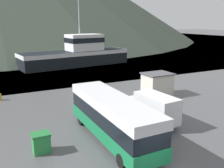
{
  "coord_description": "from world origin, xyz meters",
  "views": [
    {
      "loc": [
        -7.82,
        -8.82,
        8.47
      ],
      "look_at": [
        3.67,
        14.07,
        2.0
      ],
      "focal_mm": 40.0,
      "sensor_mm": 36.0,
      "label": 1
    }
  ],
  "objects_px": {
    "tour_bus": "(112,116)",
    "delivery_van": "(152,107)",
    "small_boat": "(84,55)",
    "fishing_boat": "(77,54)",
    "storage_bin": "(41,143)",
    "dock_kiosk": "(157,84)"
  },
  "relations": [
    {
      "from": "tour_bus",
      "to": "fishing_boat",
      "type": "xyz_separation_m",
      "value": [
        8.24,
        31.74,
        0.43
      ]
    },
    {
      "from": "tour_bus",
      "to": "dock_kiosk",
      "type": "bearing_deg",
      "value": 38.59
    },
    {
      "from": "delivery_van",
      "to": "fishing_boat",
      "type": "distance_m",
      "value": 30.59
    },
    {
      "from": "small_boat",
      "to": "storage_bin",
      "type": "bearing_deg",
      "value": -109.46
    },
    {
      "from": "storage_bin",
      "to": "dock_kiosk",
      "type": "xyz_separation_m",
      "value": [
        14.91,
        7.44,
        0.63
      ]
    },
    {
      "from": "storage_bin",
      "to": "small_boat",
      "type": "height_order",
      "value": "storage_bin"
    },
    {
      "from": "tour_bus",
      "to": "storage_bin",
      "type": "xyz_separation_m",
      "value": [
        -5.04,
        0.39,
        -1.11
      ]
    },
    {
      "from": "delivery_van",
      "to": "small_boat",
      "type": "xyz_separation_m",
      "value": [
        9.03,
        41.16,
        -0.92
      ]
    },
    {
      "from": "delivery_van",
      "to": "fishing_boat",
      "type": "relative_size",
      "value": 0.27
    },
    {
      "from": "storage_bin",
      "to": "small_boat",
      "type": "xyz_separation_m",
      "value": [
        18.62,
        42.16,
        -0.29
      ]
    },
    {
      "from": "delivery_van",
      "to": "dock_kiosk",
      "type": "height_order",
      "value": "dock_kiosk"
    },
    {
      "from": "fishing_boat",
      "to": "delivery_van",
      "type": "bearing_deg",
      "value": 165.9
    },
    {
      "from": "tour_bus",
      "to": "delivery_van",
      "type": "bearing_deg",
      "value": 17.18
    },
    {
      "from": "small_boat",
      "to": "delivery_van",
      "type": "bearing_deg",
      "value": -98.01
    },
    {
      "from": "tour_bus",
      "to": "small_boat",
      "type": "distance_m",
      "value": 44.69
    },
    {
      "from": "tour_bus",
      "to": "dock_kiosk",
      "type": "distance_m",
      "value": 12.61
    },
    {
      "from": "storage_bin",
      "to": "fishing_boat",
      "type": "bearing_deg",
      "value": 67.04
    },
    {
      "from": "tour_bus",
      "to": "storage_bin",
      "type": "bearing_deg",
      "value": 175.7
    },
    {
      "from": "fishing_boat",
      "to": "dock_kiosk",
      "type": "distance_m",
      "value": 23.99
    },
    {
      "from": "storage_bin",
      "to": "delivery_van",
      "type": "bearing_deg",
      "value": 5.95
    },
    {
      "from": "tour_bus",
      "to": "delivery_van",
      "type": "distance_m",
      "value": 4.78
    },
    {
      "from": "storage_bin",
      "to": "dock_kiosk",
      "type": "distance_m",
      "value": 16.67
    }
  ]
}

